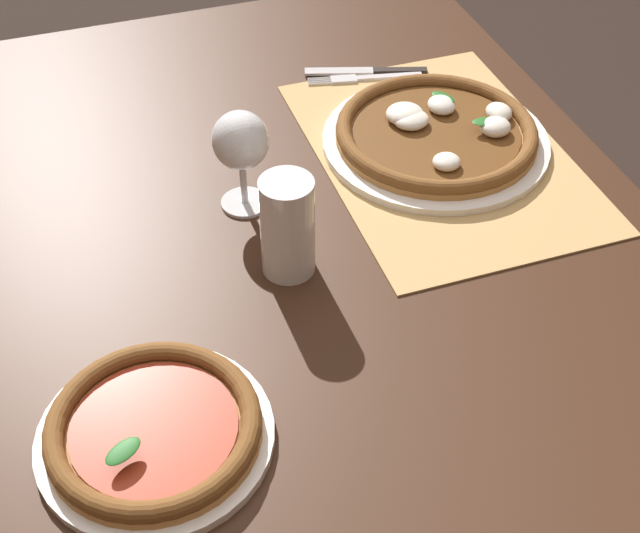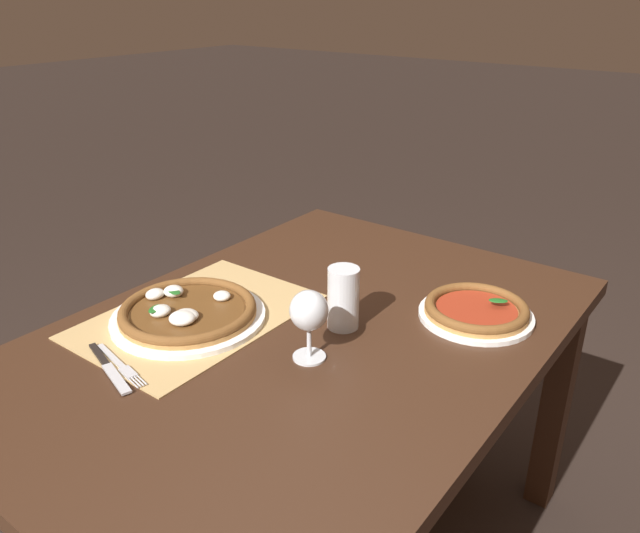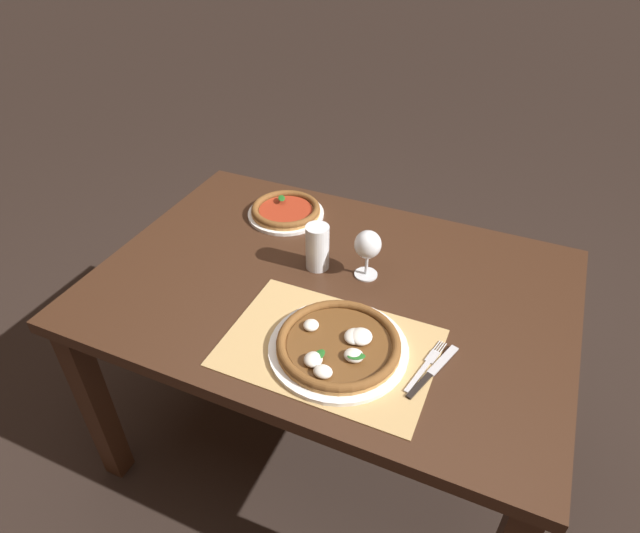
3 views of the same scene
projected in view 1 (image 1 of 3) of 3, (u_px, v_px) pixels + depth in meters
name	position (u px, v px, depth m)	size (l,w,h in m)	color
ground_plane	(317.00, 509.00, 1.77)	(24.00, 24.00, 0.00)	black
dining_table	(316.00, 275.00, 1.33)	(1.38, 0.97, 0.74)	#382114
paper_placemat	(441.00, 154.00, 1.39)	(0.54, 0.37, 0.00)	tan
pizza_near	(436.00, 134.00, 1.39)	(0.36, 0.36, 0.05)	white
pizza_far	(154.00, 430.00, 0.98)	(0.27, 0.27, 0.04)	white
wine_glass	(241.00, 144.00, 1.23)	(0.08, 0.08, 0.16)	silver
pint_glass	(288.00, 228.00, 1.15)	(0.07, 0.07, 0.15)	silver
fork	(364.00, 78.00, 1.55)	(0.06, 0.20, 0.00)	#B7B7BC
knife	(366.00, 71.00, 1.56)	(0.08, 0.21, 0.01)	black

